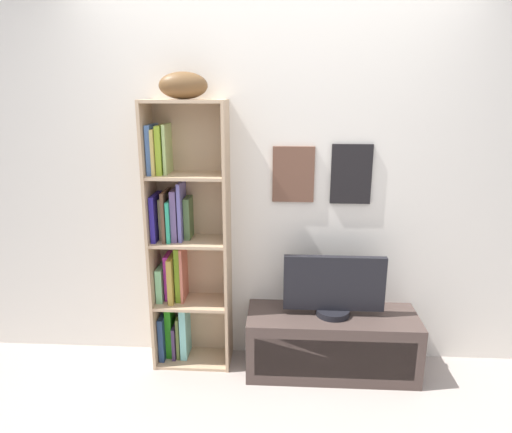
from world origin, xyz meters
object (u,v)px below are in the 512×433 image
Objects in this scene: football at (183,85)px; tv_stand at (331,343)px; television at (334,287)px; bookshelf at (181,245)px.

football is 1.91m from tv_stand.
tv_stand is 0.41m from television.
football reaches higher than television.
football is at bearing 176.04° from television.
tv_stand is at bearing -5.53° from bookshelf.
tv_stand is (0.95, -0.07, -1.66)m from football.
football is 0.45× the size of television.
football reaches higher than bookshelf.
bookshelf is 1.04m from television.
football is 0.26× the size of tv_stand.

